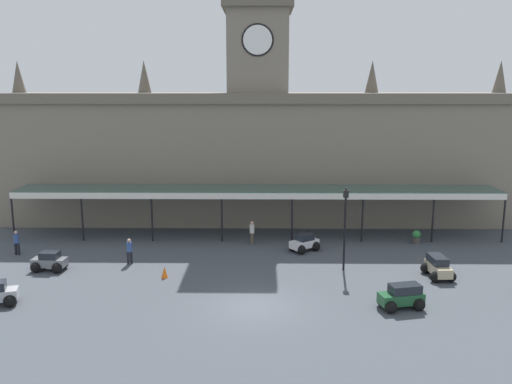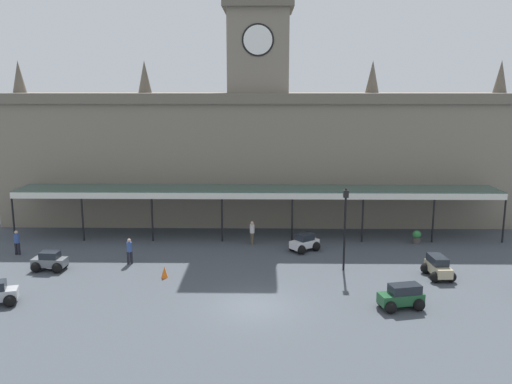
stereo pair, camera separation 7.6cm
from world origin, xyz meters
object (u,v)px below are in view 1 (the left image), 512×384
at_px(car_grey_sedan, 50,262).
at_px(car_white_sedan, 304,244).
at_px(pedestrian_near_entrance, 17,242).
at_px(car_green_estate, 402,298).
at_px(pedestrian_crossing_forecourt, 129,250).
at_px(pedestrian_beside_cars, 252,232).
at_px(planter_near_kerb, 416,237).
at_px(victorian_lamppost, 345,220).
at_px(car_beige_estate, 438,268).
at_px(traffic_cone, 164,272).

height_order(car_grey_sedan, car_white_sedan, same).
bearing_deg(pedestrian_near_entrance, car_white_sedan, 3.21).
distance_m(car_green_estate, car_white_sedan, 10.54).
height_order(pedestrian_crossing_forecourt, pedestrian_near_entrance, same).
bearing_deg(pedestrian_beside_cars, planter_near_kerb, 1.58).
height_order(car_green_estate, planter_near_kerb, car_green_estate).
relative_size(car_white_sedan, pedestrian_beside_cars, 1.35).
bearing_deg(planter_near_kerb, victorian_lamppost, -136.40).
bearing_deg(car_white_sedan, pedestrian_near_entrance, -176.79).
relative_size(pedestrian_crossing_forecourt, pedestrian_beside_cars, 1.00).
bearing_deg(pedestrian_near_entrance, victorian_lamppost, -7.40).
bearing_deg(victorian_lamppost, car_white_sedan, 118.68).
bearing_deg(pedestrian_crossing_forecourt, planter_near_kerb, 13.89).
height_order(car_green_estate, car_grey_sedan, car_green_estate).
bearing_deg(car_white_sedan, car_beige_estate, -34.00).
bearing_deg(victorian_lamppost, pedestrian_near_entrance, 172.60).
bearing_deg(pedestrian_beside_cars, victorian_lamppost, -43.64).
distance_m(car_beige_estate, pedestrian_beside_cars, 13.02).
bearing_deg(car_grey_sedan, car_white_sedan, 14.57).
distance_m(pedestrian_beside_cars, victorian_lamppost, 8.28).
xyz_separation_m(pedestrian_near_entrance, pedestrian_beside_cars, (15.76, 2.70, 0.00)).
relative_size(pedestrian_near_entrance, planter_near_kerb, 1.74).
bearing_deg(car_beige_estate, planter_near_kerb, 84.20).
bearing_deg(pedestrian_crossing_forecourt, car_grey_sedan, -164.87).
distance_m(pedestrian_near_entrance, pedestrian_beside_cars, 15.99).
relative_size(car_grey_sedan, victorian_lamppost, 0.41).
xyz_separation_m(car_green_estate, planter_near_kerb, (4.03, 11.60, -0.07)).
bearing_deg(car_green_estate, car_grey_sedan, 164.77).
height_order(car_beige_estate, car_grey_sedan, car_beige_estate).
bearing_deg(pedestrian_beside_cars, car_beige_estate, -30.93).
relative_size(car_beige_estate, car_white_sedan, 1.03).
bearing_deg(car_beige_estate, victorian_lamppost, 167.54).
xyz_separation_m(car_green_estate, victorian_lamppost, (-2.09, 5.77, 2.62)).
xyz_separation_m(car_green_estate, pedestrian_near_entrance, (-23.62, 8.57, 0.34)).
bearing_deg(pedestrian_crossing_forecourt, pedestrian_beside_cars, 30.35).
bearing_deg(planter_near_kerb, pedestrian_beside_cars, -178.42).
relative_size(car_white_sedan, planter_near_kerb, 2.34).
bearing_deg(pedestrian_beside_cars, car_white_sedan, -23.90).
distance_m(car_grey_sedan, traffic_cone, 7.41).
bearing_deg(victorian_lamppost, pedestrian_beside_cars, 136.36).
distance_m(car_green_estate, traffic_cone, 13.59).
bearing_deg(car_beige_estate, car_white_sedan, 146.00).
height_order(car_beige_estate, car_green_estate, same).
xyz_separation_m(pedestrian_beside_cars, victorian_lamppost, (5.76, -5.50, 2.28)).
height_order(car_grey_sedan, planter_near_kerb, car_grey_sedan).
xyz_separation_m(victorian_lamppost, planter_near_kerb, (6.12, 5.82, -2.70)).
xyz_separation_m(car_white_sedan, pedestrian_crossing_forecourt, (-11.35, -2.90, 0.41)).
xyz_separation_m(car_grey_sedan, car_white_sedan, (15.99, 4.16, 0.00)).
relative_size(victorian_lamppost, traffic_cone, 7.56).
distance_m(car_beige_estate, pedestrian_near_entrance, 27.23).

